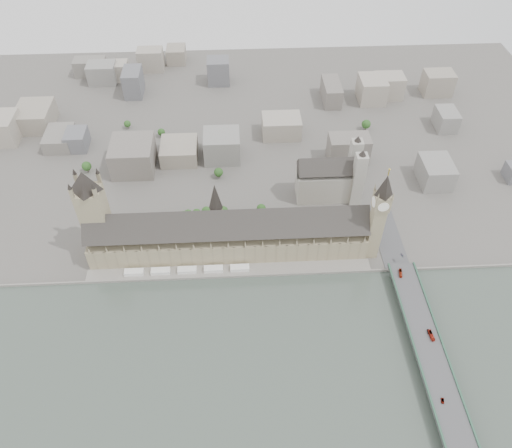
{
  "coord_description": "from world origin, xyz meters",
  "views": [
    {
      "loc": [
        9.7,
        -310.85,
        370.38
      ],
      "look_at": [
        26.98,
        22.57,
        32.76
      ],
      "focal_mm": 35.0,
      "sensor_mm": 36.0,
      "label": 1
    }
  ],
  "objects_px": {
    "car_silver": "(428,331)",
    "car_approach": "(402,255)",
    "westminster_bridge": "(422,333)",
    "westminster_abbey": "(331,178)",
    "car_grey": "(443,401)",
    "elizabeth_tower": "(379,211)",
    "red_bus_north": "(401,273)",
    "red_bus_south": "(431,335)",
    "victoria_tower": "(93,210)",
    "palace_of_westminster": "(228,234)"
  },
  "relations": [
    {
      "from": "victoria_tower",
      "to": "car_approach",
      "type": "xyz_separation_m",
      "value": [
        287.5,
        -31.26,
        -44.28
      ]
    },
    {
      "from": "palace_of_westminster",
      "to": "westminster_abbey",
      "type": "bearing_deg",
      "value": 34.17
    },
    {
      "from": "red_bus_north",
      "to": "car_approach",
      "type": "height_order",
      "value": "red_bus_north"
    },
    {
      "from": "car_approach",
      "to": "palace_of_westminster",
      "type": "bearing_deg",
      "value": 155.14
    },
    {
      "from": "car_silver",
      "to": "car_approach",
      "type": "bearing_deg",
      "value": 93.68
    },
    {
      "from": "westminster_abbey",
      "to": "car_grey",
      "type": "xyz_separation_m",
      "value": [
        47.58,
        -244.76,
        -14.16
      ]
    },
    {
      "from": "red_bus_south",
      "to": "palace_of_westminster",
      "type": "bearing_deg",
      "value": 141.11
    },
    {
      "from": "westminster_bridge",
      "to": "red_bus_south",
      "type": "relative_size",
      "value": 31.07
    },
    {
      "from": "red_bus_south",
      "to": "red_bus_north",
      "type": "bearing_deg",
      "value": 92.64
    },
    {
      "from": "elizabeth_tower",
      "to": "westminster_bridge",
      "type": "relative_size",
      "value": 0.33
    },
    {
      "from": "victoria_tower",
      "to": "car_silver",
      "type": "distance_m",
      "value": 313.19
    },
    {
      "from": "palace_of_westminster",
      "to": "victoria_tower",
      "type": "distance_m",
      "value": 126.41
    },
    {
      "from": "palace_of_westminster",
      "to": "victoria_tower",
      "type": "bearing_deg",
      "value": 177.04
    },
    {
      "from": "westminster_bridge",
      "to": "red_bus_south",
      "type": "xyz_separation_m",
      "value": [
        4.58,
        -6.37,
        6.58
      ]
    },
    {
      "from": "westminster_bridge",
      "to": "car_silver",
      "type": "distance_m",
      "value": 7.23
    },
    {
      "from": "elizabeth_tower",
      "to": "westminster_bridge",
      "type": "distance_m",
      "value": 111.81
    },
    {
      "from": "elizabeth_tower",
      "to": "red_bus_north",
      "type": "distance_m",
      "value": 61.57
    },
    {
      "from": "westminster_abbey",
      "to": "car_silver",
      "type": "relative_size",
      "value": 15.83
    },
    {
      "from": "palace_of_westminster",
      "to": "elizabeth_tower",
      "type": "bearing_deg",
      "value": -4.85
    },
    {
      "from": "elizabeth_tower",
      "to": "red_bus_north",
      "type": "height_order",
      "value": "elizabeth_tower"
    },
    {
      "from": "palace_of_westminster",
      "to": "car_approach",
      "type": "bearing_deg",
      "value": -8.58
    },
    {
      "from": "westminster_bridge",
      "to": "westminster_abbey",
      "type": "xyz_separation_m",
      "value": [
        -51.08,
        182.5,
        19.96
      ]
    },
    {
      "from": "westminster_abbey",
      "to": "red_bus_south",
      "type": "height_order",
      "value": "westminster_abbey"
    },
    {
      "from": "car_grey",
      "to": "car_approach",
      "type": "bearing_deg",
      "value": 100.7
    },
    {
      "from": "car_grey",
      "to": "westminster_bridge",
      "type": "bearing_deg",
      "value": 100.26
    },
    {
      "from": "elizabeth_tower",
      "to": "car_approach",
      "type": "height_order",
      "value": "elizabeth_tower"
    },
    {
      "from": "red_bus_north",
      "to": "red_bus_south",
      "type": "xyz_separation_m",
      "value": [
        8.49,
        -66.84,
        0.1
      ]
    },
    {
      "from": "red_bus_south",
      "to": "elizabeth_tower",
      "type": "bearing_deg",
      "value": 101.07
    },
    {
      "from": "westminster_abbey",
      "to": "red_bus_north",
      "type": "distance_m",
      "value": 131.52
    },
    {
      "from": "westminster_bridge",
      "to": "car_approach",
      "type": "height_order",
      "value": "car_approach"
    },
    {
      "from": "victoria_tower",
      "to": "car_silver",
      "type": "relative_size",
      "value": 23.29
    },
    {
      "from": "westminster_bridge",
      "to": "car_silver",
      "type": "relative_size",
      "value": 75.68
    },
    {
      "from": "victoria_tower",
      "to": "westminster_bridge",
      "type": "bearing_deg",
      "value": -21.78
    },
    {
      "from": "palace_of_westminster",
      "to": "red_bus_south",
      "type": "height_order",
      "value": "palace_of_westminster"
    },
    {
      "from": "westminster_bridge",
      "to": "car_grey",
      "type": "height_order",
      "value": "car_grey"
    },
    {
      "from": "westminster_abbey",
      "to": "car_approach",
      "type": "distance_m",
      "value": 115.03
    },
    {
      "from": "palace_of_westminster",
      "to": "westminster_abbey",
      "type": "distance_m",
      "value": 134.09
    },
    {
      "from": "elizabeth_tower",
      "to": "red_bus_north",
      "type": "relative_size",
      "value": 11.03
    },
    {
      "from": "car_approach",
      "to": "westminster_bridge",
      "type": "bearing_deg",
      "value": -108.72
    },
    {
      "from": "elizabeth_tower",
      "to": "westminster_abbey",
      "type": "relative_size",
      "value": 1.58
    },
    {
      "from": "palace_of_westminster",
      "to": "red_bus_north",
      "type": "distance_m",
      "value": 165.23
    },
    {
      "from": "elizabeth_tower",
      "to": "car_silver",
      "type": "bearing_deg",
      "value": -74.19
    },
    {
      "from": "victoria_tower",
      "to": "elizabeth_tower",
      "type": "bearing_deg",
      "value": -3.96
    },
    {
      "from": "car_silver",
      "to": "elizabeth_tower",
      "type": "bearing_deg",
      "value": 109.38
    },
    {
      "from": "westminster_abbey",
      "to": "car_grey",
      "type": "bearing_deg",
      "value": -79.0
    },
    {
      "from": "red_bus_north",
      "to": "westminster_abbey",
      "type": "bearing_deg",
      "value": 121.49
    },
    {
      "from": "elizabeth_tower",
      "to": "car_silver",
      "type": "height_order",
      "value": "elizabeth_tower"
    },
    {
      "from": "westminster_bridge",
      "to": "westminster_abbey",
      "type": "distance_m",
      "value": 190.56
    },
    {
      "from": "red_bus_north",
      "to": "red_bus_south",
      "type": "bearing_deg",
      "value": -72.4
    },
    {
      "from": "victoria_tower",
      "to": "car_grey",
      "type": "bearing_deg",
      "value": -32.07
    }
  ]
}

